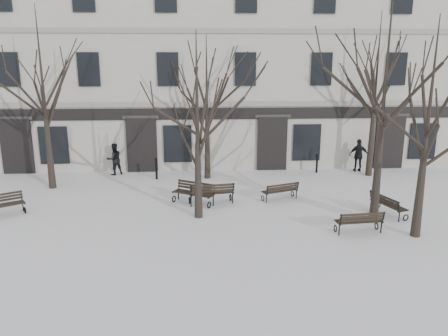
{
  "coord_description": "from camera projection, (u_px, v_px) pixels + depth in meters",
  "views": [
    {
      "loc": [
        -0.47,
        -15.12,
        5.95
      ],
      "look_at": [
        0.6,
        3.0,
        1.37
      ],
      "focal_mm": 35.0,
      "sensor_mm": 36.0,
      "label": 1
    }
  ],
  "objects": [
    {
      "name": "ground",
      "position": [
        213.0,
        224.0,
        16.11
      ],
      "size": [
        100.0,
        100.0,
        0.0
      ],
      "primitive_type": "plane",
      "color": "silver",
      "rests_on": "ground"
    },
    {
      "name": "bench_1",
      "position": [
        211.0,
        193.0,
        18.19
      ],
      "size": [
        1.95,
        0.99,
        0.94
      ],
      "rotation": [
        0.0,
        0.0,
        3.32
      ],
      "color": "black",
      "rests_on": "ground"
    },
    {
      "name": "pedestrian_c",
      "position": [
        357.0,
        171.0,
        23.65
      ],
      "size": [
        1.07,
        0.54,
        1.76
      ],
      "primitive_type": "imported",
      "rotation": [
        0.0,
        0.0,
        3.04
      ],
      "color": "black",
      "rests_on": "ground"
    },
    {
      "name": "building",
      "position": [
        205.0,
        65.0,
        27.31
      ],
      "size": [
        40.4,
        10.2,
        11.4
      ],
      "color": "#B6B2A8",
      "rests_on": "ground"
    },
    {
      "name": "bench_3",
      "position": [
        194.0,
        192.0,
        18.29
      ],
      "size": [
        1.86,
        1.45,
        0.91
      ],
      "rotation": [
        0.0,
        0.0,
        -0.53
      ],
      "color": "black",
      "rests_on": "ground"
    },
    {
      "name": "tree_1",
      "position": [
        197.0,
        104.0,
        15.78
      ],
      "size": [
        4.85,
        4.85,
        6.93
      ],
      "color": "black",
      "rests_on": "ground"
    },
    {
      "name": "pedestrian_b",
      "position": [
        115.0,
        175.0,
        22.96
      ],
      "size": [
        1.02,
        0.96,
        1.67
      ],
      "primitive_type": "imported",
      "rotation": [
        0.0,
        0.0,
        3.68
      ],
      "color": "black",
      "rests_on": "ground"
    },
    {
      "name": "bench_2",
      "position": [
        360.0,
        221.0,
        15.18
      ],
      "size": [
        1.68,
        0.73,
        0.82
      ],
      "rotation": [
        0.0,
        0.0,
        3.23
      ],
      "color": "black",
      "rests_on": "ground"
    },
    {
      "name": "bench_0",
      "position": [
        0.0,
        205.0,
        16.83
      ],
      "size": [
        1.74,
        1.41,
        0.86
      ],
      "rotation": [
        0.0,
        0.0,
        0.57
      ],
      "color": "black",
      "rests_on": "ground"
    },
    {
      "name": "bollard_a",
      "position": [
        156.0,
        168.0,
        21.98
      ],
      "size": [
        0.14,
        0.14,
        1.1
      ],
      "color": "black",
      "rests_on": "ground"
    },
    {
      "name": "tree_5",
      "position": [
        207.0,
        91.0,
        21.27
      ],
      "size": [
        4.94,
        4.94,
        7.06
      ],
      "color": "black",
      "rests_on": "ground"
    },
    {
      "name": "tree_4",
      "position": [
        42.0,
        76.0,
        19.37
      ],
      "size": [
        5.78,
        5.78,
        8.25
      ],
      "color": "black",
      "rests_on": "ground"
    },
    {
      "name": "tree_6",
      "position": [
        377.0,
        75.0,
        21.58
      ],
      "size": [
        5.73,
        5.73,
        8.19
      ],
      "color": "black",
      "rests_on": "ground"
    },
    {
      "name": "tree_3",
      "position": [
        430.0,
        103.0,
        13.94
      ],
      "size": [
        5.09,
        5.09,
        7.28
      ],
      "color": "black",
      "rests_on": "ground"
    },
    {
      "name": "bench_4",
      "position": [
        281.0,
        190.0,
        18.74
      ],
      "size": [
        1.66,
        1.09,
        0.8
      ],
      "rotation": [
        0.0,
        0.0,
        3.5
      ],
      "color": "black",
      "rests_on": "ground"
    },
    {
      "name": "tree_2",
      "position": [
        386.0,
        76.0,
        15.28
      ],
      "size": [
        6.0,
        6.0,
        8.56
      ],
      "color": "black",
      "rests_on": "ground"
    },
    {
      "name": "bench_5",
      "position": [
        387.0,
        204.0,
        16.95
      ],
      "size": [
        1.05,
        1.72,
        0.82
      ],
      "rotation": [
        0.0,
        0.0,
        1.88
      ],
      "color": "black",
      "rests_on": "ground"
    },
    {
      "name": "bollard_b",
      "position": [
        317.0,
        162.0,
        23.24
      ],
      "size": [
        0.13,
        0.13,
        1.04
      ],
      "color": "black",
      "rests_on": "ground"
    }
  ]
}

